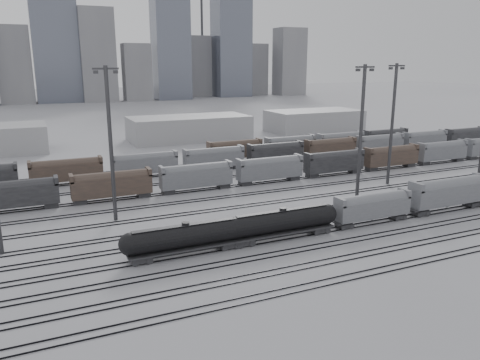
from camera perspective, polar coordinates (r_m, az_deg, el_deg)
name	(u,v)px	position (r m, az deg, el deg)	size (l,w,h in m)	color
ground	(320,235)	(73.45, 9.67, -6.59)	(900.00, 900.00, 0.00)	#AEAEB3
tracks	(267,204)	(87.67, 3.36, -2.90)	(220.00, 71.50, 0.16)	black
tank_car_a	(186,237)	(64.75, -6.61, -6.91)	(18.21, 3.04, 4.50)	black
tank_car_b	(283,222)	(70.36, 5.22, -5.07)	(18.70, 3.12, 4.62)	black
hopper_car_a	(373,206)	(79.46, 15.86, -3.02)	(13.74, 2.73, 4.91)	black
hopper_car_b	(448,191)	(90.72, 24.07, -1.27)	(16.09, 3.20, 5.75)	black
light_mast_b	(110,141)	(78.50, -15.51, 4.60)	(4.05, 0.65, 25.33)	#38373A
light_mast_c	(361,130)	(89.82, 14.54, 5.86)	(4.07, 0.65, 25.46)	#38373A
light_mast_d	(392,122)	(104.51, 18.08, 6.77)	(4.10, 0.66, 25.60)	#38373A
bg_string_near	(270,170)	(102.97, 3.64, 1.25)	(151.00, 3.00, 5.60)	slate
bg_string_mid	(275,154)	(121.39, 4.33, 3.22)	(151.00, 3.00, 5.60)	black
bg_string_far	(316,144)	(137.00, 9.21, 4.33)	(66.00, 3.00, 5.60)	brown
warehouse_mid	(189,128)	(160.93, -6.21, 6.31)	(40.00, 18.00, 8.00)	#A0A0A2
warehouse_right	(314,121)	(182.42, 9.02, 7.14)	(35.00, 18.00, 8.00)	#A0A0A2
skyline	(104,48)	(340.56, -16.23, 15.14)	(316.00, 22.40, 95.00)	gray
crane_left	(36,14)	(363.33, -23.58, 18.05)	(42.00, 1.80, 100.00)	#38373A
crane_right	(203,20)	(385.76, -4.49, 18.84)	(42.00, 1.80, 100.00)	#38373A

